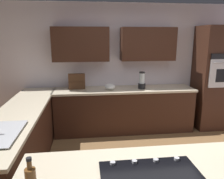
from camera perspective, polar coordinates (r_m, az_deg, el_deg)
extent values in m
cube|color=silver|center=(4.75, 3.68, 5.99)|extent=(6.00, 0.10, 2.60)
cube|color=#381E14|center=(4.59, 9.30, 11.62)|extent=(1.10, 0.34, 0.66)
cube|color=#381E14|center=(4.42, -8.16, 11.60)|extent=(1.10, 0.34, 0.66)
cube|color=#381E14|center=(4.57, 3.14, -5.53)|extent=(2.80, 0.60, 0.86)
cube|color=beige|center=(4.44, 3.22, -0.03)|extent=(2.84, 0.64, 0.04)
cube|color=#381E14|center=(3.55, -22.34, -12.31)|extent=(0.60, 2.90, 0.86)
cube|color=beige|center=(3.39, -23.01, -5.41)|extent=(0.64, 2.94, 0.04)
cube|color=#381E14|center=(5.11, 25.34, 2.67)|extent=(0.80, 0.60, 2.14)
cube|color=#515456|center=(2.81, -26.57, -8.96)|extent=(0.40, 0.30, 0.02)
cylinder|color=#B2B2B7|center=(1.99, 16.53, -16.93)|extent=(0.04, 0.04, 0.02)
cylinder|color=#B2B2B7|center=(1.93, 11.38, -17.62)|extent=(0.04, 0.04, 0.02)
cylinder|color=#B2B2B7|center=(1.89, 5.90, -18.20)|extent=(0.04, 0.04, 0.02)
cylinder|color=#B2B2B7|center=(1.86, 0.18, -18.63)|extent=(0.04, 0.04, 0.02)
cylinder|color=black|center=(4.46, 7.75, 0.91)|extent=(0.15, 0.15, 0.11)
cylinder|color=silver|center=(4.43, 7.82, 2.92)|extent=(0.11, 0.11, 0.21)
cylinder|color=black|center=(4.41, 7.87, 4.43)|extent=(0.12, 0.12, 0.03)
ellipsoid|color=white|center=(4.34, -0.58, 0.74)|extent=(0.21, 0.21, 0.12)
cube|color=#472B19|center=(4.42, -9.16, 2.09)|extent=(0.33, 0.10, 0.31)
cube|color=#472B19|center=(4.37, -9.19, 1.95)|extent=(0.31, 0.02, 0.02)
cylinder|color=brown|center=(1.55, -20.77, -17.92)|extent=(0.03, 0.03, 0.06)
cylinder|color=black|center=(1.53, -20.90, -16.63)|extent=(0.03, 0.03, 0.02)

